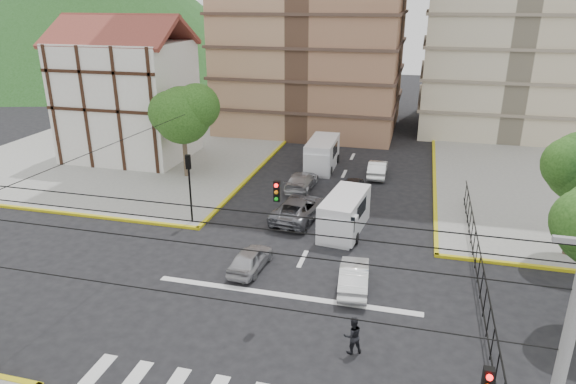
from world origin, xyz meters
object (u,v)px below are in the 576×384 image
(pedestrian_crosswalk, at_px, (353,335))
(traffic_light_nw, at_px, (189,177))
(car_silver_front_left, at_px, (250,259))
(van_right_lane, at_px, (344,216))
(car_white_front_right, at_px, (354,276))
(van_left_lane, at_px, (322,155))

(pedestrian_crosswalk, bearing_deg, traffic_light_nw, -69.43)
(traffic_light_nw, height_order, car_silver_front_left, traffic_light_nw)
(van_right_lane, xyz_separation_m, car_white_front_right, (1.47, -6.21, -0.47))
(van_left_lane, relative_size, car_white_front_right, 1.38)
(traffic_light_nw, relative_size, pedestrian_crosswalk, 2.74)
(car_silver_front_left, relative_size, pedestrian_crosswalk, 2.24)
(car_white_front_right, distance_m, pedestrian_crosswalk, 4.95)
(van_left_lane, xyz_separation_m, pedestrian_crosswalk, (5.74, -22.97, -0.39))
(traffic_light_nw, xyz_separation_m, car_white_front_right, (10.90, -5.08, -2.46))
(traffic_light_nw, bearing_deg, pedestrian_crosswalk, -41.02)
(car_white_front_right, bearing_deg, van_right_lane, -81.90)
(van_right_lane, relative_size, van_left_lane, 0.97)
(traffic_light_nw, distance_m, van_left_lane, 14.32)
(car_white_front_right, bearing_deg, car_silver_front_left, -10.25)
(van_left_lane, bearing_deg, car_silver_front_left, -92.11)
(van_right_lane, height_order, car_white_front_right, van_right_lane)
(traffic_light_nw, height_order, car_white_front_right, traffic_light_nw)
(van_right_lane, height_order, car_silver_front_left, van_right_lane)
(car_white_front_right, bearing_deg, van_left_lane, -79.30)
(van_right_lane, relative_size, car_silver_front_left, 1.48)
(car_silver_front_left, height_order, pedestrian_crosswalk, pedestrian_crosswalk)
(van_right_lane, bearing_deg, traffic_light_nw, -166.09)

